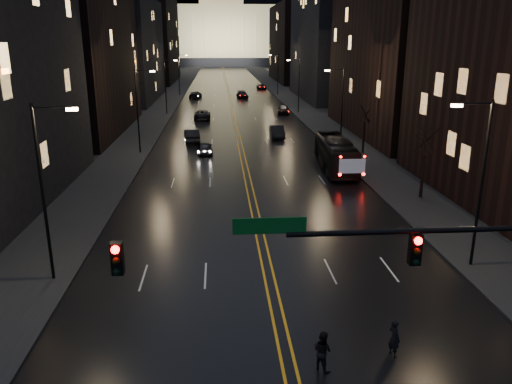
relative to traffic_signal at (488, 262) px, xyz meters
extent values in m
cube|color=black|center=(-5.91, 130.00, -5.09)|extent=(20.00, 320.00, 0.02)
cube|color=black|center=(-19.91, 130.00, -5.02)|extent=(8.00, 320.00, 0.16)
cube|color=black|center=(8.09, 130.00, -5.02)|extent=(8.00, 320.00, 0.16)
cube|color=orange|center=(-5.91, 130.00, -5.08)|extent=(0.62, 320.00, 0.01)
cube|color=black|center=(-26.91, 54.00, 8.90)|extent=(12.00, 30.00, 28.00)
cube|color=black|center=(-26.91, 92.00, 4.90)|extent=(12.00, 34.00, 20.00)
cube|color=black|center=(-26.91, 140.00, 6.90)|extent=(12.00, 40.00, 24.00)
cube|color=black|center=(15.09, 92.00, 7.90)|extent=(12.00, 34.00, 26.00)
cube|color=black|center=(15.09, 140.00, 5.90)|extent=(12.00, 40.00, 22.00)
cube|color=black|center=(-5.91, 250.00, -3.10)|extent=(90.00, 50.00, 4.00)
cube|color=#F0D88B|center=(-5.91, 250.00, 10.90)|extent=(80.00, 36.00, 24.00)
cylinder|color=black|center=(-0.41, 0.00, 1.10)|extent=(12.00, 0.18, 0.18)
cube|color=black|center=(-11.41, 0.00, 0.50)|extent=(0.35, 0.30, 1.00)
cube|color=black|center=(-2.41, 0.00, 0.50)|extent=(0.35, 0.30, 1.00)
sphere|color=#FF0705|center=(-11.41, -0.18, 0.85)|extent=(0.24, 0.24, 0.24)
sphere|color=#FF0705|center=(-2.41, -0.18, 0.85)|extent=(0.24, 0.24, 0.24)
cube|color=#053F14|center=(-6.91, 0.00, 1.40)|extent=(2.20, 0.06, 0.50)
cylinder|color=black|center=(5.09, 10.00, -0.60)|extent=(0.16, 0.16, 9.00)
cylinder|color=black|center=(4.19, 10.00, 3.70)|extent=(1.80, 0.10, 0.10)
cube|color=#F6CA94|center=(3.29, 10.00, 3.60)|extent=(0.50, 0.25, 0.15)
cylinder|color=black|center=(-16.91, 10.00, -0.60)|extent=(0.16, 0.16, 9.00)
cylinder|color=black|center=(-16.01, 10.00, 3.70)|extent=(1.80, 0.10, 0.10)
cube|color=#F6CA94|center=(-15.11, 10.00, 3.60)|extent=(0.50, 0.25, 0.15)
cylinder|color=black|center=(5.09, 40.00, -0.60)|extent=(0.16, 0.16, 9.00)
cylinder|color=black|center=(4.19, 40.00, 3.70)|extent=(1.80, 0.10, 0.10)
cube|color=#F6CA94|center=(3.29, 40.00, 3.60)|extent=(0.50, 0.25, 0.15)
cylinder|color=black|center=(-16.91, 40.00, -0.60)|extent=(0.16, 0.16, 9.00)
cylinder|color=black|center=(-16.01, 40.00, 3.70)|extent=(1.80, 0.10, 0.10)
cube|color=#F6CA94|center=(-15.11, 40.00, 3.60)|extent=(0.50, 0.25, 0.15)
cylinder|color=black|center=(5.09, 70.00, -0.60)|extent=(0.16, 0.16, 9.00)
cylinder|color=black|center=(4.19, 70.00, 3.70)|extent=(1.80, 0.10, 0.10)
cube|color=#F6CA94|center=(3.29, 70.00, 3.60)|extent=(0.50, 0.25, 0.15)
cylinder|color=black|center=(-16.91, 70.00, -0.60)|extent=(0.16, 0.16, 9.00)
cylinder|color=black|center=(-16.01, 70.00, 3.70)|extent=(1.80, 0.10, 0.10)
cube|color=#F6CA94|center=(-15.11, 70.00, 3.60)|extent=(0.50, 0.25, 0.15)
cylinder|color=black|center=(5.09, 100.00, -0.60)|extent=(0.16, 0.16, 9.00)
cylinder|color=black|center=(4.19, 100.00, 3.70)|extent=(1.80, 0.10, 0.10)
cube|color=#F6CA94|center=(3.29, 100.00, 3.60)|extent=(0.50, 0.25, 0.15)
cylinder|color=black|center=(-16.91, 100.00, -0.60)|extent=(0.16, 0.16, 9.00)
cylinder|color=black|center=(-16.01, 100.00, 3.70)|extent=(1.80, 0.10, 0.10)
cube|color=#F6CA94|center=(-15.11, 100.00, 3.60)|extent=(0.50, 0.25, 0.15)
cylinder|color=black|center=(7.09, 22.00, -3.35)|extent=(0.24, 0.24, 3.50)
cylinder|color=black|center=(7.09, 38.00, -3.35)|extent=(0.24, 0.24, 3.50)
imported|color=black|center=(2.59, 31.63, -3.60)|extent=(3.06, 10.88, 3.00)
imported|color=black|center=(-9.92, 39.37, -4.42)|extent=(1.85, 4.12, 1.37)
imported|color=black|center=(-11.63, 46.06, -4.29)|extent=(2.22, 5.07, 1.62)
imported|color=black|center=(-10.88, 64.51, -4.38)|extent=(2.43, 5.25, 1.46)
imported|color=black|center=(-13.20, 94.18, -4.34)|extent=(2.79, 5.47, 1.52)
imported|color=black|center=(-1.05, 47.98, -4.33)|extent=(1.77, 4.76, 1.55)
imported|color=black|center=(2.39, 68.95, -4.29)|extent=(2.48, 4.97, 1.63)
imported|color=black|center=(-3.22, 93.88, -4.37)|extent=(2.57, 5.24, 1.47)
imported|color=black|center=(2.59, 113.93, -4.47)|extent=(2.29, 4.62, 1.26)
imported|color=black|center=(-1.78, 2.55, -4.33)|extent=(0.55, 0.66, 1.54)
imported|color=black|center=(-4.71, 1.92, -4.31)|extent=(0.83, 0.86, 1.58)
camera|label=1|loc=(-8.34, -13.73, 6.63)|focal=35.00mm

